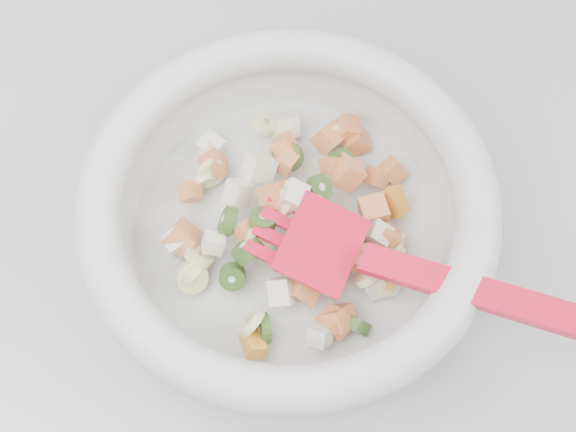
{
  "coord_description": "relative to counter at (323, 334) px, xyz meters",
  "views": [
    {
      "loc": [
        -0.03,
        1.14,
        1.51
      ],
      "look_at": [
        -0.05,
        1.41,
        0.95
      ],
      "focal_mm": 45.0,
      "sensor_mm": 36.0,
      "label": 1
    }
  ],
  "objects": [
    {
      "name": "counter",
      "position": [
        0.0,
        0.0,
        0.0
      ],
      "size": [
        2.0,
        0.6,
        0.9
      ],
      "primitive_type": "cube",
      "color": "#A1A2A7",
      "rests_on": "ground"
    },
    {
      "name": "mixing_bowl",
      "position": [
        -0.05,
        -0.04,
        0.5
      ],
      "size": [
        0.47,
        0.35,
        0.12
      ],
      "color": "silver",
      "rests_on": "counter"
    }
  ]
}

